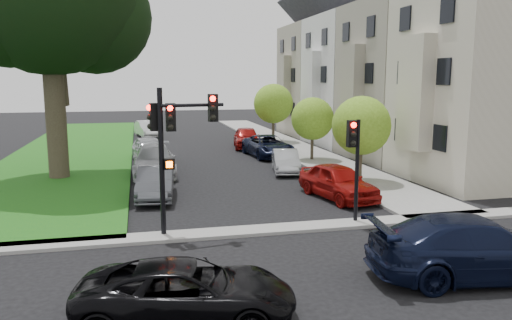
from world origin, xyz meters
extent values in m
plane|color=black|center=(0.00, 0.00, 0.00)|extent=(140.00, 140.00, 0.00)
cube|color=#1B5B18|center=(-9.00, 24.00, 0.06)|extent=(8.00, 44.00, 0.12)
cube|color=gray|center=(6.75, 24.00, 0.06)|extent=(3.50, 44.00, 0.12)
cube|color=gray|center=(0.00, 2.00, 0.06)|extent=(60.00, 1.00, 0.12)
cube|color=#9E9679|center=(12.50, 8.00, 5.00)|extent=(7.00, 7.40, 10.00)
cube|color=#9E9679|center=(8.65, 8.00, 4.50)|extent=(0.70, 2.20, 5.50)
cube|color=black|center=(8.95, 8.00, 5.50)|extent=(0.08, 3.60, 6.00)
cube|color=gray|center=(12.50, 15.50, 5.00)|extent=(7.00, 7.40, 10.00)
cube|color=gray|center=(8.65, 15.50, 4.50)|extent=(0.70, 2.20, 5.50)
cube|color=black|center=(8.95, 15.50, 5.50)|extent=(0.08, 3.60, 6.00)
cube|color=silver|center=(12.50, 23.00, 5.00)|extent=(7.00, 7.40, 10.00)
cube|color=silver|center=(8.65, 23.00, 4.50)|extent=(0.70, 2.20, 5.50)
cube|color=black|center=(8.95, 23.00, 5.50)|extent=(0.08, 3.60, 6.00)
cube|color=gray|center=(12.50, 30.50, 5.00)|extent=(7.00, 7.40, 10.00)
cube|color=gray|center=(8.65, 30.50, 4.50)|extent=(0.70, 2.20, 5.50)
cube|color=black|center=(8.95, 30.50, 5.50)|extent=(0.08, 3.60, 6.00)
cylinder|color=#2D2416|center=(-8.60, 13.27, 3.73)|extent=(1.03, 1.03, 7.46)
sphere|color=black|center=(-6.55, 14.20, 8.40)|extent=(5.97, 5.97, 5.97)
sphere|color=black|center=(-10.46, 12.80, 8.86)|extent=(6.34, 6.34, 6.34)
cylinder|color=#2D2416|center=(6.20, 8.67, 1.04)|extent=(0.21, 0.21, 2.08)
sphere|color=#5B8C1C|center=(6.20, 8.67, 2.91)|extent=(2.91, 2.91, 2.91)
cylinder|color=#2D2416|center=(6.20, 15.76, 0.96)|extent=(0.19, 0.19, 1.93)
sphere|color=#5B8C1C|center=(6.20, 15.76, 2.70)|extent=(2.70, 2.70, 2.70)
cylinder|color=#2D2416|center=(6.20, 25.15, 1.14)|extent=(0.23, 0.23, 2.28)
sphere|color=#5B8C1C|center=(6.20, 25.15, 3.19)|extent=(3.19, 3.19, 3.19)
cylinder|color=black|center=(-3.80, 2.20, 2.45)|extent=(0.20, 0.20, 4.91)
cylinder|color=black|center=(-2.76, 2.20, 4.34)|extent=(2.07, 0.45, 0.11)
cube|color=black|center=(-3.47, 2.20, 3.96)|extent=(0.32, 0.29, 0.90)
cube|color=black|center=(-2.10, 2.20, 4.25)|extent=(0.32, 0.29, 0.90)
cube|color=black|center=(-3.99, 2.44, 3.96)|extent=(0.29, 0.32, 0.90)
sphere|color=#FF0C05|center=(-3.47, 2.06, 4.26)|extent=(0.19, 0.19, 0.19)
sphere|color=black|center=(-3.47, 2.06, 3.66)|extent=(0.19, 0.19, 0.19)
cube|color=black|center=(-3.56, 2.20, 2.45)|extent=(0.36, 0.29, 0.36)
cube|color=#FF5905|center=(-3.56, 2.07, 2.45)|extent=(0.21, 0.03, 0.21)
cylinder|color=black|center=(3.04, 2.20, 1.89)|extent=(0.14, 0.14, 3.77)
cube|color=black|center=(2.79, 2.20, 3.28)|extent=(0.31, 0.27, 0.94)
sphere|color=#FF0C05|center=(2.79, 2.05, 3.59)|extent=(0.20, 0.20, 0.20)
imported|color=black|center=(-3.60, -3.79, 0.65)|extent=(5.01, 2.96, 1.31)
imported|color=black|center=(4.00, -3.14, 0.82)|extent=(5.91, 2.97, 1.65)
imported|color=maroon|center=(3.88, 5.90, 0.76)|extent=(2.59, 4.73, 1.53)
imported|color=#999BA0|center=(3.43, 12.33, 0.64)|extent=(2.09, 4.05, 1.27)
imported|color=black|center=(3.92, 18.08, 0.72)|extent=(2.81, 5.38, 1.45)
imported|color=maroon|center=(3.43, 22.65, 0.79)|extent=(2.55, 4.88, 1.59)
imported|color=#3F4247|center=(-3.85, 7.77, 0.70)|extent=(1.85, 4.37, 1.40)
imported|color=#999BA0|center=(-3.74, 13.21, 0.80)|extent=(2.32, 5.53, 1.60)
imported|color=#999BA0|center=(-3.89, 17.79, 0.79)|extent=(2.40, 4.81, 1.57)
imported|color=silver|center=(-3.75, 31.73, 0.73)|extent=(2.37, 4.64, 1.46)
camera|label=1|loc=(-4.48, -13.97, 5.18)|focal=35.00mm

